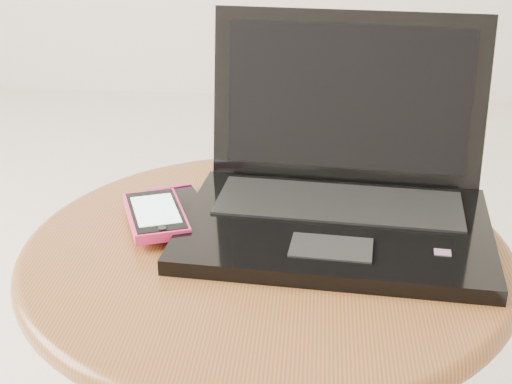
{
  "coord_description": "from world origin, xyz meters",
  "views": [
    {
      "loc": [
        0.07,
        -0.87,
        0.89
      ],
      "look_at": [
        -0.0,
        -0.08,
        0.52
      ],
      "focal_mm": 52.67,
      "sensor_mm": 36.0,
      "label": 1
    }
  ],
  "objects": [
    {
      "name": "phone_pink",
      "position": [
        -0.13,
        -0.06,
        0.48
      ],
      "size": [
        0.1,
        0.14,
        0.01
      ],
      "color": "#EB286A",
      "rests_on": "phone_black"
    },
    {
      "name": "laptop",
      "position": [
        0.1,
        -0.02,
        0.51
      ],
      "size": [
        0.39,
        0.32,
        0.24
      ],
      "color": "black",
      "rests_on": "table"
    },
    {
      "name": "phone_black",
      "position": [
        -0.11,
        -0.01,
        0.47
      ],
      "size": [
        0.1,
        0.13,
        0.01
      ],
      "color": "black",
      "rests_on": "table"
    },
    {
      "name": "table",
      "position": [
        0.01,
        -0.1,
        0.36
      ],
      "size": [
        0.58,
        0.58,
        0.46
      ],
      "color": "#501F0D",
      "rests_on": "ground"
    }
  ]
}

